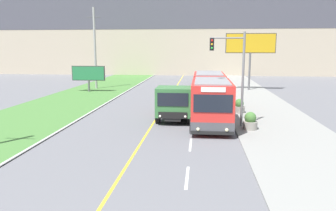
{
  "coord_description": "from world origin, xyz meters",
  "views": [
    {
      "loc": [
        3.21,
        -4.83,
        5.2
      ],
      "look_at": [
        1.1,
        16.6,
        1.4
      ],
      "focal_mm": 35.0,
      "sensor_mm": 36.0,
      "label": 1
    }
  ],
  "objects_px": {
    "utility_pole_far": "(95,48)",
    "billboard_large": "(251,45)",
    "planter_round_second": "(239,107)",
    "traffic_light_mast": "(234,67)",
    "planter_round_near": "(250,122)",
    "dump_truck": "(175,103)",
    "billboard_small": "(88,74)",
    "city_bus": "(210,97)"
  },
  "relations": [
    {
      "from": "utility_pole_far",
      "to": "billboard_large",
      "type": "xyz_separation_m",
      "value": [
        19.39,
        0.02,
        0.33
      ]
    },
    {
      "from": "planter_round_second",
      "to": "billboard_large",
      "type": "bearing_deg",
      "value": 79.07
    },
    {
      "from": "utility_pole_far",
      "to": "traffic_light_mast",
      "type": "relative_size",
      "value": 1.64
    },
    {
      "from": "planter_round_near",
      "to": "dump_truck",
      "type": "bearing_deg",
      "value": 153.2
    },
    {
      "from": "billboard_large",
      "to": "planter_round_second",
      "type": "xyz_separation_m",
      "value": [
        -2.87,
        -14.88,
        -4.92
      ]
    },
    {
      "from": "billboard_small",
      "to": "planter_round_second",
      "type": "xyz_separation_m",
      "value": [
        16.43,
        -11.76,
        -1.58
      ]
    },
    {
      "from": "planter_round_near",
      "to": "city_bus",
      "type": "bearing_deg",
      "value": 123.28
    },
    {
      "from": "city_bus",
      "to": "billboard_small",
      "type": "distance_m",
      "value": 19.44
    },
    {
      "from": "utility_pole_far",
      "to": "billboard_large",
      "type": "relative_size",
      "value": 1.47
    },
    {
      "from": "dump_truck",
      "to": "utility_pole_far",
      "type": "relative_size",
      "value": 0.63
    },
    {
      "from": "traffic_light_mast",
      "to": "planter_round_second",
      "type": "distance_m",
      "value": 5.71
    },
    {
      "from": "city_bus",
      "to": "planter_round_near",
      "type": "height_order",
      "value": "city_bus"
    },
    {
      "from": "city_bus",
      "to": "billboard_large",
      "type": "distance_m",
      "value": 17.81
    },
    {
      "from": "dump_truck",
      "to": "planter_round_near",
      "type": "relative_size",
      "value": 5.73
    },
    {
      "from": "traffic_light_mast",
      "to": "billboard_small",
      "type": "bearing_deg",
      "value": 133.53
    },
    {
      "from": "utility_pole_far",
      "to": "billboard_large",
      "type": "distance_m",
      "value": 19.39
    },
    {
      "from": "utility_pole_far",
      "to": "planter_round_near",
      "type": "relative_size",
      "value": 9.11
    },
    {
      "from": "traffic_light_mast",
      "to": "billboard_large",
      "type": "xyz_separation_m",
      "value": [
        3.86,
        19.38,
        1.54
      ]
    },
    {
      "from": "billboard_large",
      "to": "planter_round_near",
      "type": "height_order",
      "value": "billboard_large"
    },
    {
      "from": "billboard_small",
      "to": "planter_round_second",
      "type": "bearing_deg",
      "value": -35.59
    },
    {
      "from": "utility_pole_far",
      "to": "billboard_large",
      "type": "height_order",
      "value": "utility_pole_far"
    },
    {
      "from": "billboard_small",
      "to": "city_bus",
      "type": "bearing_deg",
      "value": -43.76
    },
    {
      "from": "billboard_large",
      "to": "planter_round_near",
      "type": "distance_m",
      "value": 21.09
    },
    {
      "from": "utility_pole_far",
      "to": "billboard_small",
      "type": "height_order",
      "value": "utility_pole_far"
    },
    {
      "from": "traffic_light_mast",
      "to": "planter_round_second",
      "type": "height_order",
      "value": "traffic_light_mast"
    },
    {
      "from": "traffic_light_mast",
      "to": "utility_pole_far",
      "type": "bearing_deg",
      "value": 128.72
    },
    {
      "from": "utility_pole_far",
      "to": "traffic_light_mast",
      "type": "height_order",
      "value": "utility_pole_far"
    },
    {
      "from": "dump_truck",
      "to": "planter_round_near",
      "type": "xyz_separation_m",
      "value": [
        5.0,
        -2.52,
        -0.69
      ]
    },
    {
      "from": "traffic_light_mast",
      "to": "dump_truck",
      "type": "bearing_deg",
      "value": 158.15
    },
    {
      "from": "planter_round_near",
      "to": "planter_round_second",
      "type": "height_order",
      "value": "planter_round_near"
    },
    {
      "from": "dump_truck",
      "to": "traffic_light_mast",
      "type": "distance_m",
      "value": 5.02
    },
    {
      "from": "city_bus",
      "to": "billboard_small",
      "type": "bearing_deg",
      "value": 136.24
    },
    {
      "from": "billboard_large",
      "to": "planter_round_near",
      "type": "xyz_separation_m",
      "value": [
        -2.8,
        -20.32,
        -4.91
      ]
    },
    {
      "from": "traffic_light_mast",
      "to": "city_bus",
      "type": "bearing_deg",
      "value": 116.55
    },
    {
      "from": "city_bus",
      "to": "traffic_light_mast",
      "type": "xyz_separation_m",
      "value": [
        1.41,
        -2.81,
        2.35
      ]
    },
    {
      "from": "traffic_light_mast",
      "to": "billboard_large",
      "type": "relative_size",
      "value": 0.9
    },
    {
      "from": "city_bus",
      "to": "dump_truck",
      "type": "xyz_separation_m",
      "value": [
        -2.53,
        -1.24,
        -0.34
      ]
    },
    {
      "from": "city_bus",
      "to": "billboard_small",
      "type": "height_order",
      "value": "city_bus"
    },
    {
      "from": "billboard_large",
      "to": "billboard_small",
      "type": "distance_m",
      "value": 19.84
    },
    {
      "from": "billboard_small",
      "to": "planter_round_near",
      "type": "xyz_separation_m",
      "value": [
        16.5,
        -17.2,
        -1.57
      ]
    },
    {
      "from": "billboard_small",
      "to": "planter_round_near",
      "type": "bearing_deg",
      "value": -46.19
    },
    {
      "from": "billboard_large",
      "to": "planter_round_second",
      "type": "height_order",
      "value": "billboard_large"
    }
  ]
}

